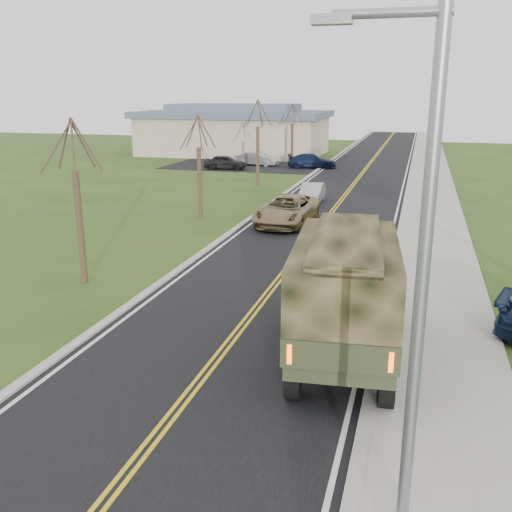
% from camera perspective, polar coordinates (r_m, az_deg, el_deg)
% --- Properties ---
extents(ground, '(160.00, 160.00, 0.00)m').
position_cam_1_polar(ground, '(11.53, -13.47, -21.24)').
color(ground, '#2A4517').
rests_on(ground, ground).
extents(road, '(8.00, 120.00, 0.01)m').
position_cam_1_polar(road, '(48.60, 10.18, 7.63)').
color(road, black).
rests_on(road, ground).
extents(curb_right, '(0.30, 120.00, 0.12)m').
position_cam_1_polar(curb_right, '(48.35, 15.11, 7.36)').
color(curb_right, '#9E998E').
rests_on(curb_right, ground).
extents(sidewalk_right, '(3.20, 120.00, 0.10)m').
position_cam_1_polar(sidewalk_right, '(48.36, 17.19, 7.19)').
color(sidewalk_right, '#9E998E').
rests_on(sidewalk_right, ground).
extents(curb_left, '(0.30, 120.00, 0.10)m').
position_cam_1_polar(curb_left, '(49.18, 5.33, 7.96)').
color(curb_left, '#9E998E').
rests_on(curb_left, ground).
extents(street_light, '(1.65, 0.22, 8.00)m').
position_cam_1_polar(street_light, '(7.76, 15.48, -3.14)').
color(street_light, gray).
rests_on(street_light, ground).
extents(bare_tree_a, '(1.93, 2.26, 6.08)m').
position_cam_1_polar(bare_tree_a, '(21.86, -17.29, 4.03)').
color(bare_tree_a, '#38281C').
rests_on(bare_tree_a, ground).
extents(bare_tree_b, '(1.83, 2.14, 5.73)m').
position_cam_1_polar(bare_tree_b, '(32.43, -5.68, 8.12)').
color(bare_tree_b, '#38281C').
rests_on(bare_tree_b, ground).
extents(bare_tree_c, '(2.04, 2.39, 6.42)m').
position_cam_1_polar(bare_tree_c, '(43.70, 0.17, 10.62)').
color(bare_tree_c, '#38281C').
rests_on(bare_tree_c, ground).
extents(bare_tree_d, '(1.88, 2.20, 5.91)m').
position_cam_1_polar(bare_tree_d, '(55.32, 3.63, 11.50)').
color(bare_tree_d, '#38281C').
rests_on(bare_tree_d, ground).
extents(commercial_building, '(25.50, 21.50, 5.65)m').
position_cam_1_polar(commercial_building, '(67.28, -2.14, 12.44)').
color(commercial_building, tan).
rests_on(commercial_building, ground).
extents(military_truck, '(3.14, 7.30, 3.54)m').
position_cam_1_polar(military_truck, '(15.15, 8.94, -2.93)').
color(military_truck, black).
rests_on(military_truck, ground).
extents(suv_champagne, '(2.89, 5.73, 1.55)m').
position_cam_1_polar(suv_champagne, '(30.97, 3.12, 4.61)').
color(suv_champagne, '#907A51').
rests_on(suv_champagne, ground).
extents(sedan_silver, '(1.44, 3.84, 1.25)m').
position_cam_1_polar(sedan_silver, '(37.21, 5.61, 6.26)').
color(sedan_silver, '#AAAAAF').
rests_on(sedan_silver, ground).
extents(lot_car_dark, '(4.06, 1.99, 1.33)m').
position_cam_1_polar(lot_car_dark, '(53.65, -3.08, 9.35)').
color(lot_car_dark, black).
rests_on(lot_car_dark, ground).
extents(lot_car_silver, '(4.25, 1.78, 1.36)m').
position_cam_1_polar(lot_car_silver, '(56.55, 0.09, 9.73)').
color(lot_car_silver, '#B3B3B8').
rests_on(lot_car_silver, ground).
extents(lot_car_navy, '(4.84, 2.64, 1.33)m').
position_cam_1_polar(lot_car_navy, '(54.88, 5.61, 9.44)').
color(lot_car_navy, black).
rests_on(lot_car_navy, ground).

